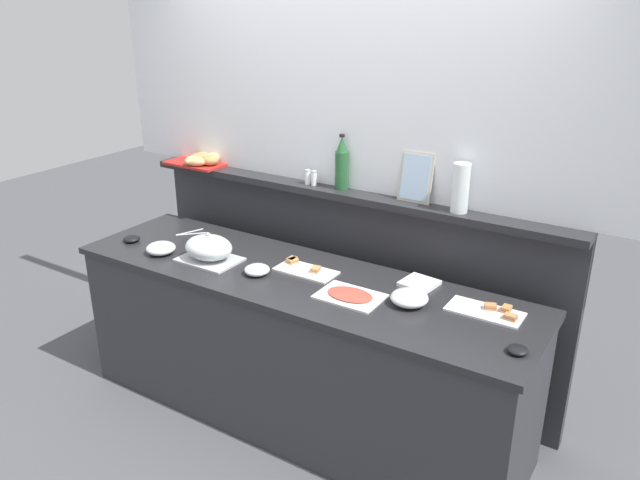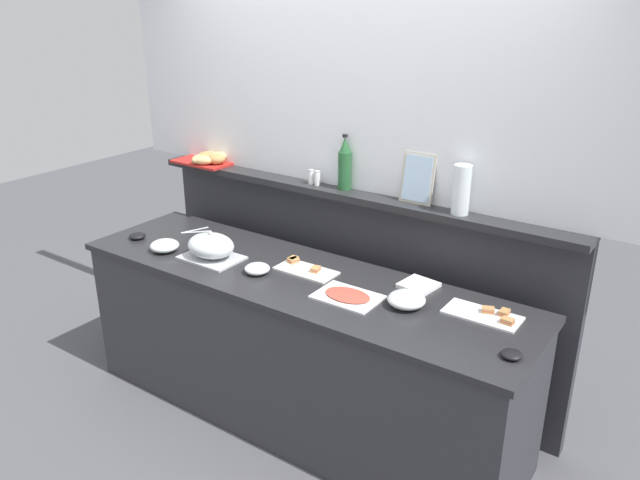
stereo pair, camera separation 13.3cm
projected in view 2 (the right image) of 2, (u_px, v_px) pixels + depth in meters
The scene contains 21 objects.
ground_plane at pixel (352, 368), 4.14m from camera, with size 12.00×12.00×0.00m, color #4C4C51.
buffet_counter at pixel (297, 348), 3.52m from camera, with size 2.62×0.73×0.90m.
back_ledge_unit at pixel (349, 281), 3.85m from camera, with size 2.72×0.22×1.26m.
upper_wall_panel at pixel (355, 67), 3.40m from camera, with size 3.32×0.08×1.34m, color white.
sandwich_platter_front at pixel (486, 315), 2.93m from camera, with size 0.35×0.17×0.04m.
sandwich_platter_side at pixel (305, 269), 3.41m from camera, with size 0.34×0.16×0.04m.
cold_cuts_platter at pixel (348, 296), 3.10m from camera, with size 0.32×0.23×0.02m.
serving_cloche at pixel (211, 247), 3.54m from camera, with size 0.34×0.24×0.17m.
glass_bowl_large at pixel (165, 246), 3.66m from camera, with size 0.17×0.17×0.07m.
glass_bowl_medium at pixel (406, 300), 3.01m from camera, with size 0.18×0.18×0.07m.
glass_bowl_small at pixel (257, 269), 3.37m from camera, with size 0.14×0.14×0.05m.
condiment_bowl_teal at pixel (512, 354), 2.60m from camera, with size 0.09×0.09×0.03m, color black.
condiment_bowl_cream at pixel (137, 236), 3.84m from camera, with size 0.10×0.10×0.04m, color black.
serving_tongs at pixel (195, 231), 3.95m from camera, with size 0.14×0.18×0.01m.
napkin_stack at pixel (419, 285), 3.22m from camera, with size 0.17×0.17×0.02m, color white.
wine_bottle_green at pixel (345, 165), 3.55m from camera, with size 0.08×0.08×0.32m.
salt_shaker at pixel (311, 177), 3.68m from camera, with size 0.03×0.03×0.09m.
pepper_shaker at pixel (317, 178), 3.66m from camera, with size 0.03×0.03×0.09m.
bread_basket at pixel (209, 158), 4.11m from camera, with size 0.40×0.28×0.08m.
framed_picture at pixel (418, 178), 3.32m from camera, with size 0.19×0.06×0.27m.
water_carafe at pixel (461, 190), 3.15m from camera, with size 0.09×0.09×0.26m, color silver.
Camera 2 is at (1.85, -2.42, 2.32)m, focal length 35.26 mm.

